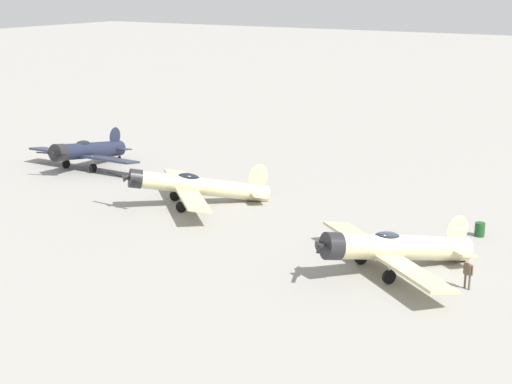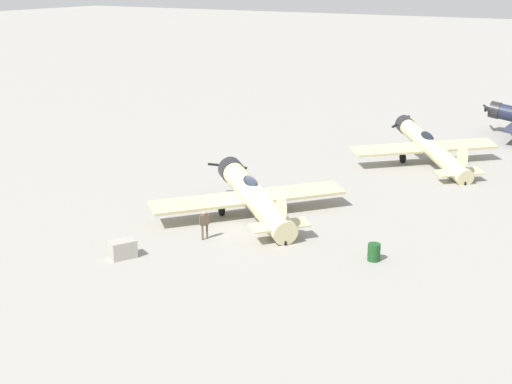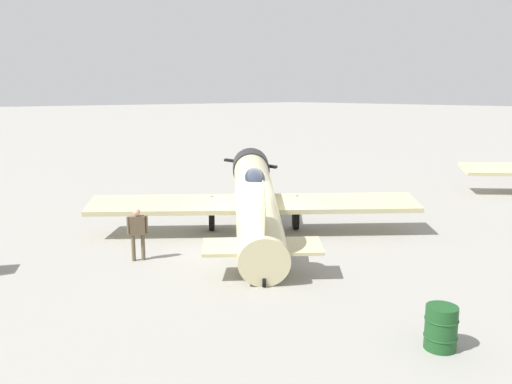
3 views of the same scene
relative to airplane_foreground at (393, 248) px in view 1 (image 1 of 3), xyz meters
name	(u,v)px [view 1 (image 1 of 3)]	position (x,y,z in m)	size (l,w,h in m)	color
ground_plane	(399,270)	(0.31, 0.40, -1.41)	(400.00, 400.00, 0.00)	gray
airplane_foreground	(393,248)	(0.00, 0.00, 0.00)	(10.82, 9.73, 2.99)	beige
airplane_mid_apron	(195,186)	(-17.63, 5.05, 0.07)	(10.12, 10.11, 3.25)	beige
airplane_far_line	(86,151)	(-32.80, 9.51, 0.16)	(11.60, 9.53, 3.18)	#1E2338
ground_crew_mechanic	(468,272)	(4.52, -0.39, -0.40)	(0.60, 0.39, 1.67)	brown
fuel_drum	(480,229)	(2.56, 8.92, -0.95)	(0.69, 0.69, 0.93)	#19471E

